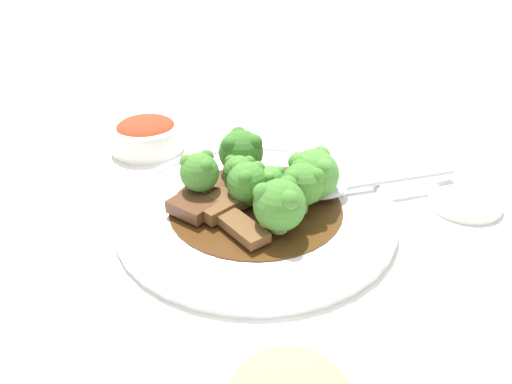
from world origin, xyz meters
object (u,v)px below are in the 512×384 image
at_px(serving_spoon, 335,187).
at_px(beef_strip_4, 215,183).
at_px(main_plate, 256,211).
at_px(broccoli_floret_0, 248,181).
at_px(beef_strip_1, 238,225).
at_px(beef_strip_3, 220,205).
at_px(broccoli_floret_3, 239,171).
at_px(sauce_dish, 465,201).
at_px(broccoli_floret_4, 313,173).
at_px(broccoli_floret_6, 270,180).
at_px(broccoli_floret_2, 302,184).
at_px(broccoli_floret_7, 200,171).
at_px(beef_strip_2, 192,207).
at_px(broccoli_floret_5, 241,151).
at_px(beef_strip_0, 290,178).
at_px(broccoli_floret_1, 280,204).
at_px(side_bowl_kimchi, 146,134).

bearing_deg(serving_spoon, beef_strip_4, -86.02).
relative_size(main_plate, serving_spoon, 1.60).
distance_m(beef_strip_4, broccoli_floret_0, 0.06).
height_order(beef_strip_1, beef_strip_3, beef_strip_3).
bearing_deg(serving_spoon, broccoli_floret_3, -82.17).
relative_size(serving_spoon, sauce_dish, 2.34).
distance_m(broccoli_floret_4, sauce_dish, 0.18).
xyz_separation_m(main_plate, broccoli_floret_6, (-0.01, 0.01, 0.03)).
bearing_deg(sauce_dish, broccoli_floret_2, -68.54).
height_order(main_plate, broccoli_floret_6, broccoli_floret_6).
distance_m(broccoli_floret_2, broccoli_floret_3, 0.08).
relative_size(beef_strip_1, broccoli_floret_2, 1.29).
relative_size(broccoli_floret_2, broccoli_floret_7, 1.01).
relative_size(beef_strip_2, broccoli_floret_5, 0.95).
xyz_separation_m(beef_strip_0, beef_strip_2, (0.08, -0.09, -0.00)).
bearing_deg(broccoli_floret_6, broccoli_floret_4, 106.00).
bearing_deg(beef_strip_1, beef_strip_4, -151.30).
bearing_deg(beef_strip_4, serving_spoon, 93.98).
height_order(beef_strip_1, broccoli_floret_3, broccoli_floret_3).
xyz_separation_m(beef_strip_1, sauce_dish, (-0.11, 0.24, -0.02)).
relative_size(beef_strip_3, serving_spoon, 0.34).
height_order(broccoli_floret_0, broccoli_floret_3, broccoli_floret_0).
height_order(broccoli_floret_1, broccoli_floret_4, broccoli_floret_4).
bearing_deg(main_plate, sauce_dish, 105.86).
distance_m(beef_strip_0, broccoli_floret_4, 0.05).
bearing_deg(broccoli_floret_7, side_bowl_kimchi, -140.93).
bearing_deg(broccoli_floret_3, broccoli_floret_7, -59.57).
bearing_deg(broccoli_floret_6, broccoli_floret_2, 67.09).
xyz_separation_m(beef_strip_2, side_bowl_kimchi, (-0.17, -0.11, -0.00)).
bearing_deg(broccoli_floret_0, broccoli_floret_4, 106.21).
bearing_deg(side_bowl_kimchi, main_plate, 50.52).
xyz_separation_m(beef_strip_3, sauce_dish, (-0.08, 0.27, -0.02)).
relative_size(main_plate, broccoli_floret_5, 5.18).
bearing_deg(beef_strip_4, broccoli_floret_1, 48.39).
bearing_deg(main_plate, beef_strip_4, -119.58).
height_order(beef_strip_1, broccoli_floret_5, broccoli_floret_5).
distance_m(beef_strip_2, broccoli_floret_2, 0.12).
bearing_deg(broccoli_floret_7, broccoli_floret_1, 62.97).
xyz_separation_m(broccoli_floret_6, sauce_dish, (-0.06, 0.22, -0.04)).
bearing_deg(main_plate, side_bowl_kimchi, -129.48).
distance_m(main_plate, broccoli_floret_0, 0.04).
relative_size(beef_strip_0, serving_spoon, 0.39).
bearing_deg(broccoli_floret_2, broccoli_floret_3, -113.21).
bearing_deg(serving_spoon, broccoli_floret_2, -36.55).
height_order(broccoli_floret_3, broccoli_floret_5, broccoli_floret_5).
bearing_deg(beef_strip_1, broccoli_floret_2, 126.67).
height_order(broccoli_floret_3, broccoli_floret_7, broccoli_floret_7).
relative_size(beef_strip_0, broccoli_floret_6, 1.78).
relative_size(beef_strip_1, side_bowl_kimchi, 0.71).
bearing_deg(broccoli_floret_7, beef_strip_0, 116.63).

